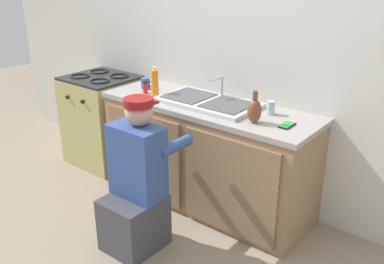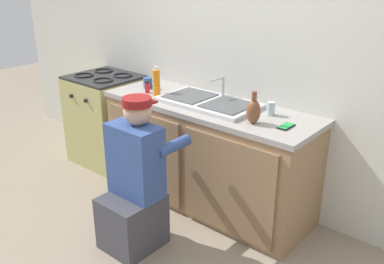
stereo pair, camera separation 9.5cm
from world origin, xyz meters
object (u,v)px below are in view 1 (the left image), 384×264
Objects in this scene: spice_bottle_red at (145,87)px; water_glass at (271,108)px; sink_double_basin at (208,102)px; coffee_mug at (146,83)px; vase_decorative at (254,110)px; cell_phone at (287,125)px; soap_bottle_orange at (155,83)px; plumber_person at (136,188)px; stove_range at (103,120)px.

water_glass is at bearing 9.59° from spice_bottle_red.
sink_double_basin reaches higher than coffee_mug.
water_glass is 0.79× the size of coffee_mug.
water_glass is at bearing 88.52° from vase_decorative.
spice_bottle_red is at bearing -47.16° from coffee_mug.
cell_phone is at bearing -2.58° from coffee_mug.
vase_decorative reaches higher than water_glass.
coffee_mug is (-1.20, -0.08, -0.00)m from water_glass.
coffee_mug is at bearing 179.11° from sink_double_basin.
water_glass is 1.20m from coffee_mug.
sink_double_basin is 0.52m from water_glass.
soap_bottle_orange reaches higher than spice_bottle_red.
coffee_mug is 0.55× the size of vase_decorative.
plumber_person reaches higher than water_glass.
plumber_person is 1.02m from spice_bottle_red.
cell_phone is at bearing -4.21° from sink_double_basin.
cell_phone is (1.31, 0.04, -0.04)m from spice_bottle_red.
plumber_person is 4.42× the size of soap_bottle_orange.
water_glass reaches higher than coffee_mug.
plumber_person is at bearing -128.94° from vase_decorative.
stove_range is (-1.31, -0.00, -0.45)m from sink_double_basin.
cell_phone is at bearing 2.38° from soap_bottle_orange.
soap_bottle_orange is 1.98× the size of coffee_mug.
plumber_person reaches higher than cell_phone.
sink_double_basin reaches higher than cell_phone.
spice_bottle_red is 1.10m from vase_decorative.
stove_range is 0.82× the size of plumber_person.
vase_decorative is at bearing -4.18° from stove_range.
coffee_mug is (-0.22, 0.11, -0.07)m from soap_bottle_orange.
plumber_person is at bearing -57.10° from soap_bottle_orange.
plumber_person is 1.13m from cell_phone.
sink_double_basin is 8.00× the size of water_glass.
stove_range is 0.86m from spice_bottle_red.
plumber_person reaches higher than coffee_mug.
sink_double_basin is 0.52m from vase_decorative.
stove_range is at bearing -176.95° from water_glass.
coffee_mug is at bearing -176.02° from water_glass.
plumber_person is at bearing -92.12° from sink_double_basin.
coffee_mug is at bearing 132.84° from spice_bottle_red.
spice_bottle_red is (-0.60, -0.09, 0.03)m from sink_double_basin.
coffee_mug is at bearing 177.42° from cell_phone.
spice_bottle_red is 0.42× the size of soap_bottle_orange.
water_glass is (1.81, 0.10, 0.48)m from stove_range.
vase_decorative is at bearing -2.18° from spice_bottle_red.
sink_double_basin reaches higher than water_glass.
soap_bottle_orange reaches higher than vase_decorative.
spice_bottle_red is 1.12m from water_glass.
vase_decorative is at bearing -6.92° from coffee_mug.
coffee_mug is (-1.41, 0.06, 0.04)m from cell_phone.
sink_double_basin is 0.72× the size of plumber_person.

